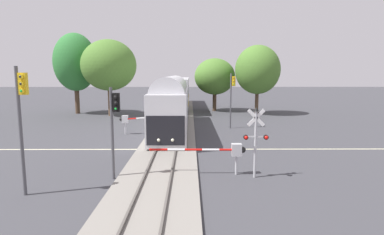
{
  "coord_description": "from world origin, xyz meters",
  "views": [
    {
      "loc": [
        1.76,
        -23.49,
        5.77
      ],
      "look_at": [
        1.93,
        3.22,
        2.0
      ],
      "focal_mm": 29.49,
      "sensor_mm": 36.0,
      "label": 1
    }
  ],
  "objects_px": {
    "crossing_gate_near": "(226,151)",
    "traffic_signal_near_left": "(22,111)",
    "commuter_train": "(177,96)",
    "traffic_signal_median": "(114,118)",
    "crossing_gate_far": "(132,119)",
    "oak_behind_train": "(109,65)",
    "pine_left_background": "(75,62)",
    "elm_centre_background": "(215,77)",
    "oak_far_right": "(258,70)",
    "traffic_signal_far_side": "(232,92)",
    "crossing_signal_mast": "(256,135)"
  },
  "relations": [
    {
      "from": "commuter_train",
      "to": "traffic_signal_near_left",
      "type": "relative_size",
      "value": 7.06
    },
    {
      "from": "crossing_signal_mast",
      "to": "traffic_signal_far_side",
      "type": "height_order",
      "value": "traffic_signal_far_side"
    },
    {
      "from": "traffic_signal_far_side",
      "to": "oak_far_right",
      "type": "distance_m",
      "value": 12.77
    },
    {
      "from": "crossing_gate_near",
      "to": "traffic_signal_near_left",
      "type": "bearing_deg",
      "value": -162.77
    },
    {
      "from": "traffic_signal_median",
      "to": "oak_far_right",
      "type": "bearing_deg",
      "value": 63.94
    },
    {
      "from": "crossing_signal_mast",
      "to": "traffic_signal_far_side",
      "type": "distance_m",
      "value": 15.96
    },
    {
      "from": "commuter_train",
      "to": "crossing_gate_near",
      "type": "xyz_separation_m",
      "value": [
        3.83,
        -24.67,
        -1.4
      ]
    },
    {
      "from": "crossing_gate_far",
      "to": "traffic_signal_near_left",
      "type": "relative_size",
      "value": 0.97
    },
    {
      "from": "commuter_train",
      "to": "crossing_gate_far",
      "type": "height_order",
      "value": "commuter_train"
    },
    {
      "from": "crossing_gate_near",
      "to": "oak_behind_train",
      "type": "xyz_separation_m",
      "value": [
        -12.9,
        25.15,
        5.41
      ]
    },
    {
      "from": "crossing_gate_near",
      "to": "traffic_signal_median",
      "type": "relative_size",
      "value": 1.09
    },
    {
      "from": "traffic_signal_median",
      "to": "elm_centre_background",
      "type": "xyz_separation_m",
      "value": [
        7.81,
        31.42,
        1.86
      ]
    },
    {
      "from": "traffic_signal_near_left",
      "to": "oak_far_right",
      "type": "height_order",
      "value": "oak_far_right"
    },
    {
      "from": "traffic_signal_near_left",
      "to": "pine_left_background",
      "type": "height_order",
      "value": "pine_left_background"
    },
    {
      "from": "crossing_gate_near",
      "to": "traffic_signal_near_left",
      "type": "distance_m",
      "value": 10.62
    },
    {
      "from": "elm_centre_background",
      "to": "oak_far_right",
      "type": "bearing_deg",
      "value": -34.35
    },
    {
      "from": "traffic_signal_far_side",
      "to": "oak_behind_train",
      "type": "relative_size",
      "value": 0.56
    },
    {
      "from": "commuter_train",
      "to": "crossing_gate_far",
      "type": "distance_m",
      "value": 13.21
    },
    {
      "from": "crossing_gate_near",
      "to": "elm_centre_background",
      "type": "height_order",
      "value": "elm_centre_background"
    },
    {
      "from": "commuter_train",
      "to": "crossing_signal_mast",
      "type": "height_order",
      "value": "commuter_train"
    },
    {
      "from": "traffic_signal_far_side",
      "to": "oak_far_right",
      "type": "height_order",
      "value": "oak_far_right"
    },
    {
      "from": "oak_far_right",
      "to": "traffic_signal_median",
      "type": "bearing_deg",
      "value": -116.06
    },
    {
      "from": "traffic_signal_median",
      "to": "crossing_signal_mast",
      "type": "bearing_deg",
      "value": 1.45
    },
    {
      "from": "crossing_signal_mast",
      "to": "elm_centre_background",
      "type": "height_order",
      "value": "elm_centre_background"
    },
    {
      "from": "traffic_signal_far_side",
      "to": "traffic_signal_median",
      "type": "distance_m",
      "value": 18.15
    },
    {
      "from": "traffic_signal_median",
      "to": "oak_far_right",
      "type": "distance_m",
      "value": 30.8
    },
    {
      "from": "crossing_gate_near",
      "to": "traffic_signal_median",
      "type": "bearing_deg",
      "value": -172.98
    },
    {
      "from": "commuter_train",
      "to": "crossing_gate_near",
      "type": "relative_size",
      "value": 7.82
    },
    {
      "from": "crossing_gate_far",
      "to": "crossing_signal_mast",
      "type": "bearing_deg",
      "value": -54.27
    },
    {
      "from": "crossing_signal_mast",
      "to": "crossing_gate_near",
      "type": "bearing_deg",
      "value": 159.68
    },
    {
      "from": "traffic_signal_near_left",
      "to": "commuter_train",
      "type": "bearing_deg",
      "value": 77.82
    },
    {
      "from": "pine_left_background",
      "to": "oak_far_right",
      "type": "bearing_deg",
      "value": -2.15
    },
    {
      "from": "traffic_signal_far_side",
      "to": "elm_centre_background",
      "type": "height_order",
      "value": "elm_centre_background"
    },
    {
      "from": "oak_behind_train",
      "to": "pine_left_background",
      "type": "height_order",
      "value": "pine_left_background"
    },
    {
      "from": "pine_left_background",
      "to": "crossing_signal_mast",
      "type": "bearing_deg",
      "value": -55.03
    },
    {
      "from": "commuter_train",
      "to": "traffic_signal_near_left",
      "type": "height_order",
      "value": "traffic_signal_near_left"
    },
    {
      "from": "traffic_signal_median",
      "to": "traffic_signal_near_left",
      "type": "bearing_deg",
      "value": -148.12
    },
    {
      "from": "elm_centre_background",
      "to": "traffic_signal_median",
      "type": "bearing_deg",
      "value": -103.96
    },
    {
      "from": "crossing_gate_near",
      "to": "oak_behind_train",
      "type": "distance_m",
      "value": 28.78
    },
    {
      "from": "crossing_signal_mast",
      "to": "oak_far_right",
      "type": "relative_size",
      "value": 0.41
    },
    {
      "from": "traffic_signal_near_left",
      "to": "traffic_signal_far_side",
      "type": "xyz_separation_m",
      "value": [
        12.12,
        18.35,
        -0.23
      ]
    },
    {
      "from": "pine_left_background",
      "to": "traffic_signal_far_side",
      "type": "bearing_deg",
      "value": -31.15
    },
    {
      "from": "traffic_signal_near_left",
      "to": "elm_centre_background",
      "type": "height_order",
      "value": "elm_centre_background"
    },
    {
      "from": "crossing_gate_near",
      "to": "pine_left_background",
      "type": "xyz_separation_m",
      "value": [
        -18.29,
        27.76,
        5.88
      ]
    },
    {
      "from": "crossing_gate_near",
      "to": "pine_left_background",
      "type": "bearing_deg",
      "value": 123.38
    },
    {
      "from": "crossing_signal_mast",
      "to": "pine_left_background",
      "type": "distance_m",
      "value": 34.9
    },
    {
      "from": "crossing_gate_near",
      "to": "traffic_signal_far_side",
      "type": "relative_size",
      "value": 0.96
    },
    {
      "from": "oak_behind_train",
      "to": "pine_left_background",
      "type": "xyz_separation_m",
      "value": [
        -5.38,
        2.61,
        0.47
      ]
    },
    {
      "from": "commuter_train",
      "to": "traffic_signal_median",
      "type": "relative_size",
      "value": 8.56
    },
    {
      "from": "commuter_train",
      "to": "traffic_signal_median",
      "type": "bearing_deg",
      "value": -95.18
    }
  ]
}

